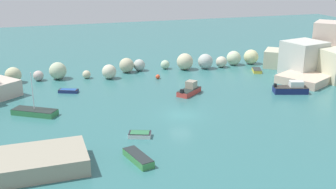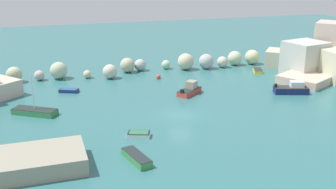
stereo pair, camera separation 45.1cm
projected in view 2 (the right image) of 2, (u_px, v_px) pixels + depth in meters
cove_water at (181, 115)px, 48.25m from camera, size 160.00×160.00×0.00m
cliff_headland_right at (331, 57)px, 65.69m from camera, size 18.01×17.89×7.93m
rock_breakwater at (156, 64)px, 67.17m from camera, size 42.30×5.39×2.75m
stone_dock at (33, 162)px, 35.25m from camera, size 9.03×5.56×1.56m
channel_buoy at (158, 77)px, 63.21m from camera, size 0.70×0.70×0.70m
moored_boat_0 at (258, 71)px, 67.11m from camera, size 2.20×2.99×0.54m
moored_boat_1 at (190, 90)px, 55.87m from camera, size 4.17×3.84×1.73m
moored_boat_2 at (69, 91)px, 56.71m from camera, size 2.87×2.10×0.45m
moored_boat_3 at (292, 89)px, 56.12m from camera, size 4.92×3.12×1.71m
moored_boat_4 at (139, 134)px, 42.15m from camera, size 2.62×2.05×0.51m
moored_boat_5 at (35, 111)px, 48.32m from camera, size 5.46×4.39×5.19m
moored_boat_6 at (136, 158)px, 36.93m from camera, size 2.15×4.12×0.69m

